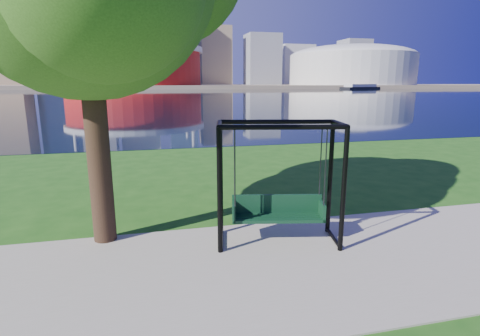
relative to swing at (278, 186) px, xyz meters
name	(u,v)px	position (x,y,z in m)	size (l,w,h in m)	color
ground	(255,255)	(-0.61, -0.49, -1.17)	(900.00, 900.00, 0.00)	#1E5114
path	(262,267)	(-0.61, -0.99, -1.15)	(120.00, 4.00, 0.03)	#9E937F
river	(155,95)	(-0.61, 101.51, -1.16)	(900.00, 180.00, 0.02)	black
far_bank	(151,86)	(-0.61, 305.51, -0.17)	(900.00, 228.00, 2.00)	#937F60
stadium	(133,64)	(-10.61, 234.51, 13.06)	(83.00, 83.00, 32.00)	maroon
arena	(352,64)	(134.39, 234.51, 14.71)	(84.00, 84.00, 26.56)	beige
skyline	(143,42)	(-4.87, 318.91, 34.72)	(392.00, 66.00, 96.50)	gray
swing	(278,186)	(0.00, 0.00, 0.00)	(2.52, 1.48, 2.42)	black
barge	(360,87)	(112.95, 185.51, 0.05)	(27.50, 16.57, 2.68)	black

